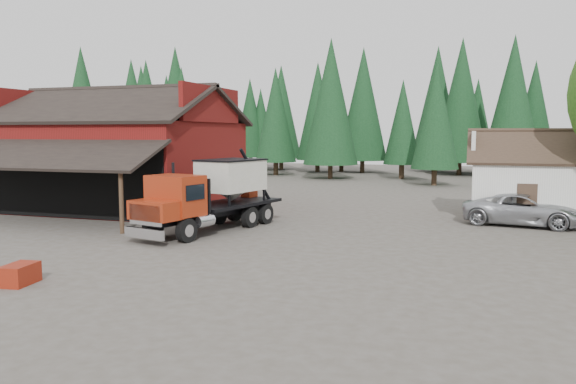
% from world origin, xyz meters
% --- Properties ---
extents(ground, '(120.00, 120.00, 0.00)m').
position_xyz_m(ground, '(0.00, 0.00, 0.00)').
color(ground, '#484339').
rests_on(ground, ground).
extents(red_barn, '(12.80, 13.63, 7.18)m').
position_xyz_m(red_barn, '(-11.00, 9.90, 2.69)').
color(red_barn, maroon).
rests_on(red_barn, ground).
extents(farmhouse, '(8.60, 6.42, 4.65)m').
position_xyz_m(farmhouse, '(13.00, 13.00, 1.67)').
color(farmhouse, silver).
rests_on(farmhouse, ground).
extents(conifer_backdrop, '(76.00, 16.00, 16.00)m').
position_xyz_m(conifer_backdrop, '(0.00, 42.00, 0.00)').
color(conifer_backdrop, black).
rests_on(conifer_backdrop, ground).
extents(near_pine_a, '(4.40, 4.40, 11.40)m').
position_xyz_m(near_pine_a, '(-22.00, 28.00, 6.39)').
color(near_pine_a, '#382619').
rests_on(near_pine_a, ground).
extents(near_pine_b, '(3.96, 3.96, 10.40)m').
position_xyz_m(near_pine_b, '(6.00, 30.00, 5.89)').
color(near_pine_b, '#382619').
rests_on(near_pine_b, ground).
extents(near_pine_d, '(5.28, 5.28, 13.40)m').
position_xyz_m(near_pine_d, '(-4.00, 34.00, 7.39)').
color(near_pine_d, '#382619').
rests_on(near_pine_d, ground).
extents(feed_truck, '(4.15, 8.46, 3.69)m').
position_xyz_m(feed_truck, '(-2.15, 4.00, 1.72)').
color(feed_truck, black).
rests_on(feed_truck, ground).
extents(silver_car, '(5.81, 3.39, 1.52)m').
position_xyz_m(silver_car, '(11.36, 9.90, 0.76)').
color(silver_car, '#AEB0B6').
rests_on(silver_car, ground).
extents(equip_box, '(0.84, 1.18, 0.60)m').
position_xyz_m(equip_box, '(-3.52, -6.00, 0.30)').
color(equip_box, maroon).
rests_on(equip_box, ground).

